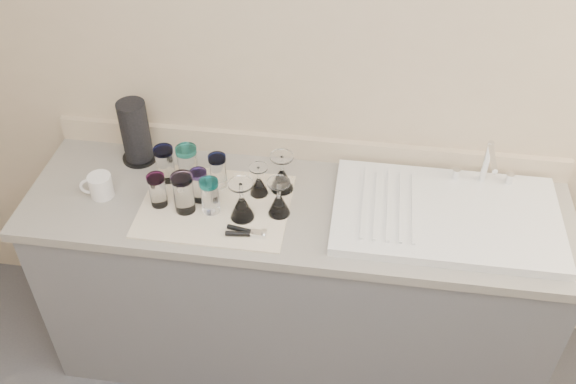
% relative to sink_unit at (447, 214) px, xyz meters
% --- Properties ---
extents(counter_unit, '(2.06, 0.62, 0.90)m').
position_rel_sink_unit_xyz_m(counter_unit, '(-0.55, -0.00, -0.47)').
color(counter_unit, slate).
rests_on(counter_unit, ground).
extents(sink_unit, '(0.82, 0.50, 0.22)m').
position_rel_sink_unit_xyz_m(sink_unit, '(0.00, 0.00, 0.00)').
color(sink_unit, white).
rests_on(sink_unit, counter_unit).
extents(dish_towel, '(0.55, 0.42, 0.01)m').
position_rel_sink_unit_xyz_m(dish_towel, '(-0.85, -0.06, -0.02)').
color(dish_towel, white).
rests_on(dish_towel, counter_unit).
extents(tumbler_teal, '(0.07, 0.07, 0.15)m').
position_rel_sink_unit_xyz_m(tumbler_teal, '(-1.07, 0.06, 0.06)').
color(tumbler_teal, white).
rests_on(tumbler_teal, dish_towel).
extents(tumbler_cyan, '(0.08, 0.08, 0.16)m').
position_rel_sink_unit_xyz_m(tumbler_cyan, '(-0.98, 0.06, 0.07)').
color(tumbler_cyan, white).
rests_on(tumbler_cyan, dish_towel).
extents(tumbler_purple, '(0.07, 0.07, 0.14)m').
position_rel_sink_unit_xyz_m(tumbler_purple, '(-0.86, 0.06, 0.06)').
color(tumbler_purple, white).
rests_on(tumbler_purple, dish_towel).
extents(tumbler_magenta, '(0.07, 0.07, 0.13)m').
position_rel_sink_unit_xyz_m(tumbler_magenta, '(-1.06, -0.08, 0.06)').
color(tumbler_magenta, white).
rests_on(tumbler_magenta, dish_towel).
extents(tumbler_blue, '(0.08, 0.08, 0.16)m').
position_rel_sink_unit_xyz_m(tumbler_blue, '(-0.95, -0.10, 0.07)').
color(tumbler_blue, white).
rests_on(tumbler_blue, dish_towel).
extents(tumbler_lavender, '(0.07, 0.07, 0.14)m').
position_rel_sink_unit_xyz_m(tumbler_lavender, '(-0.86, -0.09, 0.06)').
color(tumbler_lavender, white).
rests_on(tumbler_lavender, dish_towel).
extents(tumbler_extra, '(0.07, 0.07, 0.13)m').
position_rel_sink_unit_xyz_m(tumbler_extra, '(-0.91, -0.03, 0.05)').
color(tumbler_extra, white).
rests_on(tumbler_extra, dish_towel).
extents(goblet_back_left, '(0.07, 0.07, 0.13)m').
position_rel_sink_unit_xyz_m(goblet_back_left, '(-0.70, 0.03, 0.03)').
color(goblet_back_left, white).
rests_on(goblet_back_left, dish_towel).
extents(goblet_back_right, '(0.09, 0.09, 0.16)m').
position_rel_sink_unit_xyz_m(goblet_back_right, '(-0.62, 0.07, 0.04)').
color(goblet_back_right, white).
rests_on(goblet_back_right, dish_towel).
extents(goblet_front_left, '(0.09, 0.09, 0.16)m').
position_rel_sink_unit_xyz_m(goblet_front_left, '(-0.74, -0.11, 0.04)').
color(goblet_front_left, white).
rests_on(goblet_front_left, dish_towel).
extents(goblet_front_right, '(0.08, 0.08, 0.15)m').
position_rel_sink_unit_xyz_m(goblet_front_right, '(-0.61, -0.07, 0.04)').
color(goblet_front_right, white).
rests_on(goblet_front_right, dish_towel).
extents(can_opener, '(0.15, 0.05, 0.02)m').
position_rel_sink_unit_xyz_m(can_opener, '(-0.71, -0.20, -0.00)').
color(can_opener, silver).
rests_on(can_opener, dish_towel).
extents(white_mug, '(0.13, 0.11, 0.09)m').
position_rel_sink_unit_xyz_m(white_mug, '(-1.29, -0.06, 0.03)').
color(white_mug, white).
rests_on(white_mug, counter_unit).
extents(paper_towel_roll, '(0.14, 0.14, 0.27)m').
position_rel_sink_unit_xyz_m(paper_towel_roll, '(-1.22, 0.18, 0.11)').
color(paper_towel_roll, black).
rests_on(paper_towel_roll, counter_unit).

